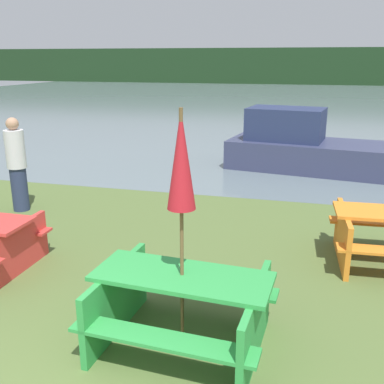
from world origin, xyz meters
name	(u,v)px	position (x,y,z in m)	size (l,w,h in m)	color
water	(283,99)	(0.00, 32.17, 0.00)	(60.00, 50.00, 0.00)	slate
far_treeline	(294,66)	(0.00, 52.17, 2.00)	(80.00, 1.60, 4.00)	#193319
picnic_table_green	(182,303)	(0.81, 2.00, 0.47)	(1.85, 1.50, 0.79)	green
umbrella_crimson	(181,163)	(0.81, 2.00, 1.92)	(0.27, 0.27, 2.42)	brown
boat	(307,148)	(1.92, 10.20, 0.58)	(4.63, 2.45, 1.59)	#333856
person	(17,165)	(-3.38, 5.34, 0.90)	(0.36, 0.36, 1.79)	#283351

